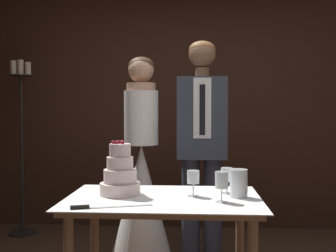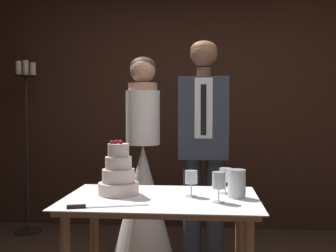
% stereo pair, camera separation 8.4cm
% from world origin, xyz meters
% --- Properties ---
extents(wall_back, '(4.86, 0.12, 2.93)m').
position_xyz_m(wall_back, '(0.00, 2.15, 1.47)').
color(wall_back, '#382116').
rests_on(wall_back, ground_plane).
extents(cake_table, '(1.16, 0.78, 0.75)m').
position_xyz_m(cake_table, '(-0.19, 0.04, 0.65)').
color(cake_table, '#8E6B4C').
rests_on(cake_table, ground_plane).
extents(tiered_cake, '(0.25, 0.25, 0.34)m').
position_xyz_m(tiered_cake, '(-0.46, 0.10, 0.87)').
color(tiered_cake, beige).
rests_on(tiered_cake, cake_table).
extents(cake_knife, '(0.43, 0.15, 0.02)m').
position_xyz_m(cake_knife, '(-0.53, -0.26, 0.76)').
color(cake_knife, silver).
rests_on(cake_knife, cake_table).
extents(wine_glass_near, '(0.08, 0.08, 0.16)m').
position_xyz_m(wine_glass_near, '(-0.01, 0.09, 0.86)').
color(wine_glass_near, silver).
rests_on(wine_glass_near, cake_table).
extents(wine_glass_middle, '(0.07, 0.07, 0.17)m').
position_xyz_m(wine_glass_middle, '(0.15, -0.06, 0.87)').
color(wine_glass_middle, silver).
rests_on(wine_glass_middle, cake_table).
extents(wine_glass_far, '(0.08, 0.08, 0.16)m').
position_xyz_m(wine_glass_far, '(0.20, 0.19, 0.86)').
color(wine_glass_far, silver).
rests_on(wine_glass_far, cake_table).
extents(hurricane_candle, '(0.11, 0.11, 0.17)m').
position_xyz_m(hurricane_candle, '(0.26, 0.08, 0.83)').
color(hurricane_candle, silver).
rests_on(hurricane_candle, cake_table).
extents(bride, '(0.54, 0.54, 1.71)m').
position_xyz_m(bride, '(-0.44, 0.98, 0.63)').
color(bride, white).
rests_on(bride, ground_plane).
extents(groom, '(0.40, 0.25, 1.84)m').
position_xyz_m(groom, '(0.06, 0.98, 1.04)').
color(groom, '#333847').
rests_on(groom, ground_plane).
extents(candle_stand, '(0.28, 0.28, 1.78)m').
position_xyz_m(candle_stand, '(-1.77, 1.74, 0.93)').
color(candle_stand, black).
rests_on(candle_stand, ground_plane).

